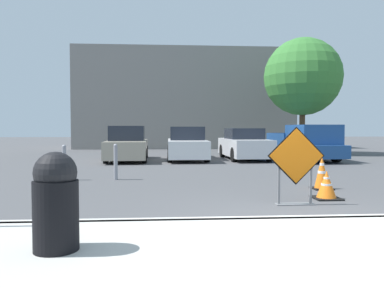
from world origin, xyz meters
The scene contains 15 objects.
ground_plane centered at (0.00, 10.00, 0.00)m, with size 96.00×96.00×0.00m, color #4C4C4F.
sidewalk_strip centered at (0.00, -1.42, 0.07)m, with size 29.02×2.85×0.14m.
curb_lip centered at (0.00, 0.00, 0.07)m, with size 29.02×0.20×0.14m.
road_closed_sign centered at (0.36, 1.49, 0.82)m, with size 1.10×0.20×1.50m.
traffic_cone_nearest centered at (1.22, 2.08, 0.28)m, with size 0.54×0.54×0.59m.
traffic_cone_second centered at (1.65, 3.31, 0.40)m, with size 0.46×0.46×0.82m.
parked_car_nearest centered at (-3.87, 11.69, 0.71)m, with size 1.90×4.39×1.57m.
parked_car_second centered at (-1.14, 12.04, 0.70)m, with size 1.82×4.68×1.54m.
parked_car_third centered at (1.58, 12.05, 0.69)m, with size 1.89×4.48×1.47m.
pickup_truck centered at (4.32, 11.50, 0.73)m, with size 2.15×5.59×1.62m.
trash_bin centered at (-3.30, -1.33, 0.69)m, with size 0.48×0.48×1.08m.
bollard_nearest centered at (-3.54, 5.30, 0.54)m, with size 0.12×0.12×1.03m.
bollard_second centered at (-4.98, 5.30, 0.53)m, with size 0.12×0.12×1.00m.
building_facade_backdrop centered at (-0.71, 23.16, 3.61)m, with size 15.84×5.00×7.22m.
street_tree_behind_lot centered at (5.64, 15.42, 4.37)m, with size 4.37×4.37×6.57m.
Camera 1 is at (-2.10, -5.44, 1.47)m, focal length 35.00 mm.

